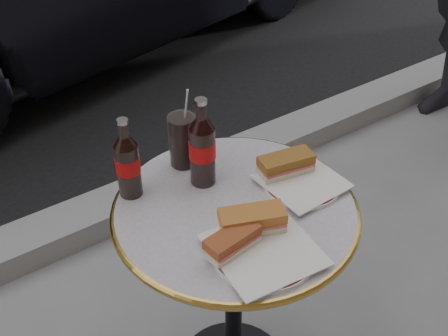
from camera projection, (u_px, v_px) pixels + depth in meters
curb at (112, 210)px, 2.40m from camera, size 40.00×0.20×0.12m
bistro_table at (234, 301)px, 1.62m from camera, size 0.62×0.62×0.73m
plate_left at (264, 252)px, 1.26m from camera, size 0.29×0.29×0.01m
plate_right at (302, 183)px, 1.46m from camera, size 0.23×0.23×0.01m
sandwich_left_a at (232, 242)px, 1.25m from camera, size 0.14×0.08×0.05m
sandwich_left_b at (252, 221)px, 1.29m from camera, size 0.17×0.12×0.05m
sandwich_right at (286, 165)px, 1.47m from camera, size 0.15×0.09×0.05m
cola_bottle_left at (127, 158)px, 1.37m from camera, size 0.08×0.08×0.22m
cola_bottle_right at (202, 142)px, 1.40m from camera, size 0.09×0.09×0.25m
cola_glass at (182, 140)px, 1.49m from camera, size 0.08×0.08×0.15m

